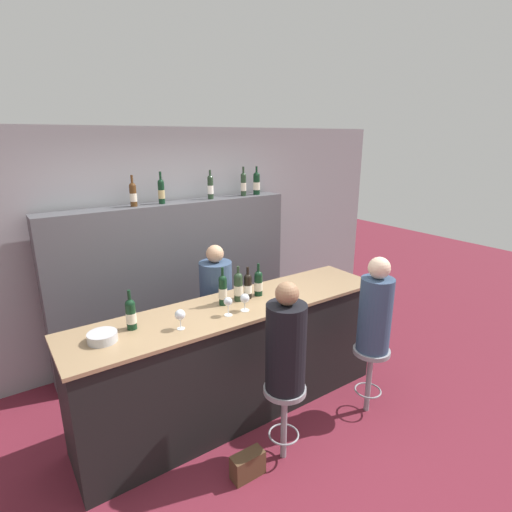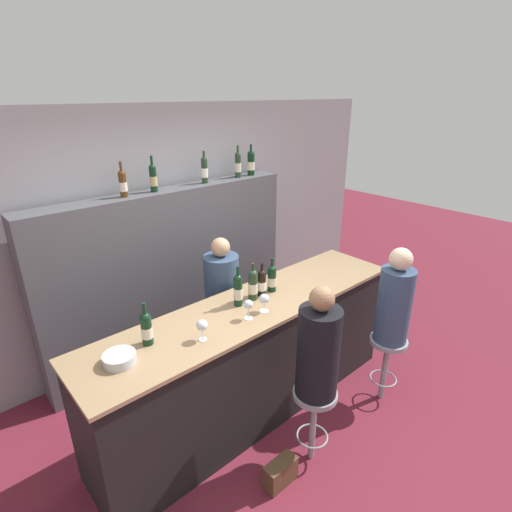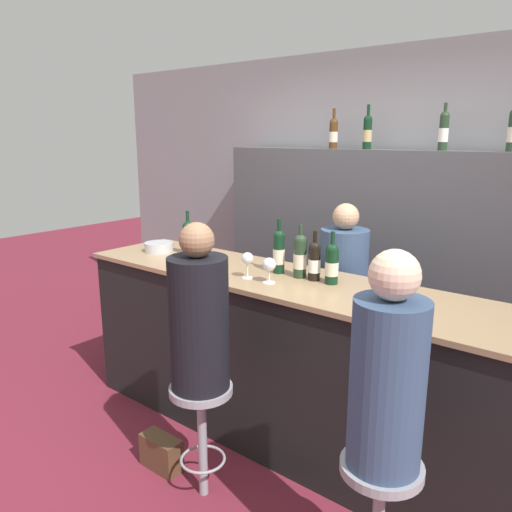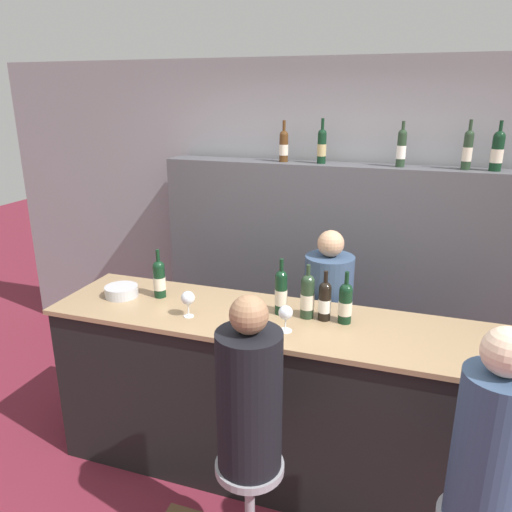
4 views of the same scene
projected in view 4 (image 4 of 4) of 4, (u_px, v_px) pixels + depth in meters
ground_plane at (273, 510)px, 2.93m from camera, size 16.00×16.00×0.00m
wall_back at (338, 222)px, 4.16m from camera, size 6.40×0.05×2.60m
bar_counter at (290, 400)px, 3.05m from camera, size 2.94×0.68×1.08m
back_bar_cabinet at (331, 276)px, 4.08m from camera, size 2.75×0.28×1.81m
wine_bottle_counter_0 at (159, 278)px, 3.18m from camera, size 0.08×0.08×0.32m
wine_bottle_counter_1 at (281, 292)px, 2.93m from camera, size 0.07×0.07×0.34m
wine_bottle_counter_2 at (308, 296)px, 2.89m from camera, size 0.08×0.08×0.32m
wine_bottle_counter_3 at (325, 300)px, 2.86m from camera, size 0.07×0.07×0.30m
wine_bottle_counter_4 at (345, 303)px, 2.82m from camera, size 0.08×0.08×0.31m
wine_bottle_backbar_0 at (284, 146)px, 3.88m from camera, size 0.07×0.07×0.32m
wine_bottle_backbar_1 at (322, 146)px, 3.79m from camera, size 0.07×0.07×0.34m
wine_bottle_backbar_2 at (401, 148)px, 3.61m from camera, size 0.07×0.07×0.33m
wine_bottle_backbar_3 at (468, 149)px, 3.47m from camera, size 0.07×0.07×0.34m
wine_bottle_backbar_4 at (497, 151)px, 3.42m from camera, size 0.08×0.08×0.34m
wine_glass_0 at (188, 298)px, 2.90m from camera, size 0.08×0.08×0.16m
wine_glass_1 at (257, 308)px, 2.77m from camera, size 0.07×0.07×0.16m
wine_glass_2 at (285, 313)px, 2.72m from camera, size 0.08×0.08×0.15m
metal_bowl at (122, 291)px, 3.22m from camera, size 0.21×0.21×0.07m
bar_stool_left at (250, 488)px, 2.43m from camera, size 0.33×0.33×0.65m
guest_seated_left at (249, 395)px, 2.26m from camera, size 0.30×0.30×0.86m
guest_seated_right at (492, 440)px, 1.95m from camera, size 0.29×0.29×0.87m
bartender at (326, 341)px, 3.48m from camera, size 0.33×0.33×1.48m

